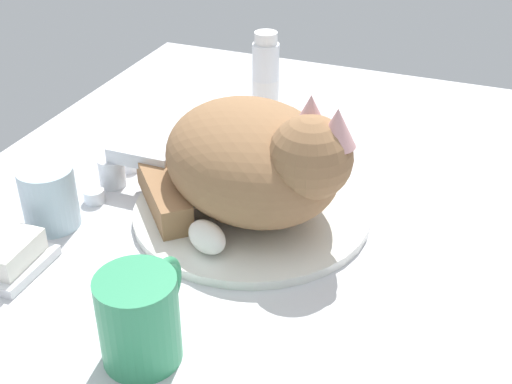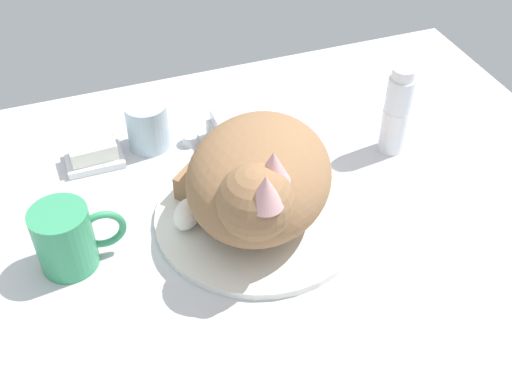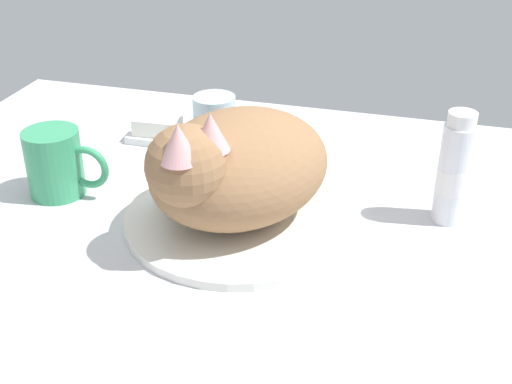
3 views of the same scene
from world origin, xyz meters
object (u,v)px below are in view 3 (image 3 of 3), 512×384
Objects in this scene: faucet at (276,144)px; coffee_mug at (56,163)px; rinse_cup at (215,120)px; toothpaste_bottle at (454,171)px; cat at (232,167)px; soap_bar at (158,125)px.

coffee_mug is at bearing -145.05° from faucet.
toothpaste_bottle reaches higher than rinse_cup.
rinse_cup is (-10.30, 23.33, -4.55)cm from cat.
coffee_mug reaches higher than rinse_cup.
cat is 2.13× the size of toothpaste_bottle.
rinse_cup is (-11.00, 3.20, 1.29)cm from faucet.
faucet is at bearing 156.75° from toothpaste_bottle.
rinse_cup is at bearing 113.82° from cat.
rinse_cup is at bearing 54.47° from coffee_mug.
faucet is 1.66× the size of soap_bar.
faucet is 20.97cm from cat.
toothpaste_bottle is at bearing -23.25° from faucet.
cat reaches higher than faucet.
toothpaste_bottle reaches higher than soap_bar.
toothpaste_bottle is (36.92, -14.33, 3.10)cm from rinse_cup.
soap_bar is at bearing 164.34° from toothpaste_bottle.
rinse_cup reaches higher than faucet.
rinse_cup is 1.09× the size of soap_bar.
coffee_mug is 1.51× the size of rinse_cup.
faucet is at bearing 88.00° from cat.
rinse_cup is 9.54cm from soap_bar.
toothpaste_bottle is (46.25, -12.97, 4.54)cm from soap_bar.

